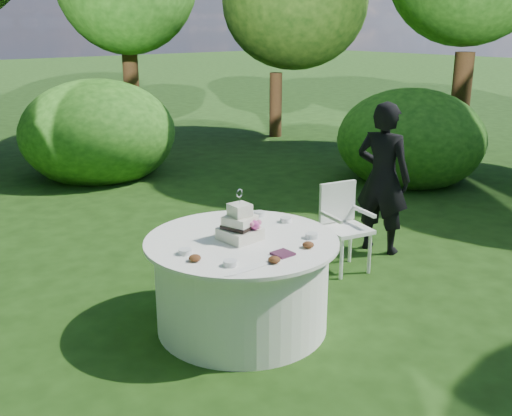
# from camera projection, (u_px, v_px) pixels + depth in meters

# --- Properties ---
(ground) EXTENTS (80.00, 80.00, 0.00)m
(ground) POSITION_uv_depth(u_px,v_px,m) (242.00, 325.00, 5.01)
(ground) COLOR black
(ground) RESTS_ON ground
(napkins) EXTENTS (0.14, 0.14, 0.02)m
(napkins) POSITION_uv_depth(u_px,v_px,m) (283.00, 254.00, 4.45)
(napkins) COLOR #461E35
(napkins) RESTS_ON table
(feather_plume) EXTENTS (0.48, 0.07, 0.01)m
(feather_plume) POSITION_uv_depth(u_px,v_px,m) (252.00, 267.00, 4.21)
(feather_plume) COLOR white
(feather_plume) RESTS_ON table
(guest) EXTENTS (0.54, 0.69, 1.65)m
(guest) POSITION_uv_depth(u_px,v_px,m) (383.00, 178.00, 6.43)
(guest) COLOR black
(guest) RESTS_ON ground
(table) EXTENTS (1.56, 1.56, 0.77)m
(table) POSITION_uv_depth(u_px,v_px,m) (242.00, 283.00, 4.89)
(table) COLOR white
(table) RESTS_ON ground
(cake) EXTENTS (0.30, 0.30, 0.42)m
(cake) POSITION_uv_depth(u_px,v_px,m) (240.00, 226.00, 4.73)
(cake) COLOR beige
(cake) RESTS_ON table
(chair) EXTENTS (0.51, 0.50, 0.89)m
(chair) POSITION_uv_depth(u_px,v_px,m) (343.00, 220.00, 6.04)
(chair) COLOR white
(chair) RESTS_ON ground
(votives) EXTENTS (1.19, 0.85, 0.04)m
(votives) POSITION_uv_depth(u_px,v_px,m) (257.00, 235.00, 4.81)
(votives) COLOR silver
(votives) RESTS_ON table
(petal_cups) EXTENTS (0.97, 1.05, 0.05)m
(petal_cups) POSITION_uv_depth(u_px,v_px,m) (255.00, 243.00, 4.62)
(petal_cups) COLOR #562D16
(petal_cups) RESTS_ON table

